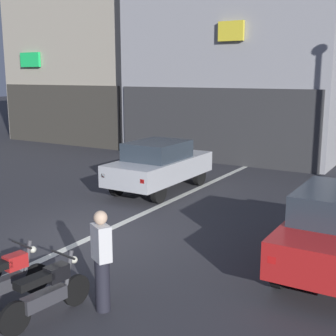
{
  "coord_description": "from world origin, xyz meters",
  "views": [
    {
      "loc": [
        6.71,
        -7.72,
        3.73
      ],
      "look_at": [
        0.89,
        2.0,
        1.4
      ],
      "focal_mm": 48.51,
      "sensor_mm": 36.0,
      "label": 1
    }
  ],
  "objects_px": {
    "car_silver_crossing_near": "(159,164)",
    "person_by_motorcycles": "(102,260)",
    "motorcycle_black_row_centre": "(48,291)",
    "motorcycle_red_row_left_mid": "(6,279)"
  },
  "relations": [
    {
      "from": "car_silver_crossing_near",
      "to": "motorcycle_red_row_left_mid",
      "type": "distance_m",
      "value": 7.94
    },
    {
      "from": "car_silver_crossing_near",
      "to": "person_by_motorcycles",
      "type": "relative_size",
      "value": 2.46
    },
    {
      "from": "motorcycle_black_row_centre",
      "to": "motorcycle_red_row_left_mid",
      "type": "bearing_deg",
      "value": -178.03
    },
    {
      "from": "motorcycle_red_row_left_mid",
      "to": "motorcycle_black_row_centre",
      "type": "bearing_deg",
      "value": 1.97
    },
    {
      "from": "motorcycle_black_row_centre",
      "to": "person_by_motorcycles",
      "type": "distance_m",
      "value": 0.94
    },
    {
      "from": "motorcycle_red_row_left_mid",
      "to": "person_by_motorcycles",
      "type": "relative_size",
      "value": 1.0
    },
    {
      "from": "car_silver_crossing_near",
      "to": "motorcycle_red_row_left_mid",
      "type": "relative_size",
      "value": 2.48
    },
    {
      "from": "motorcycle_black_row_centre",
      "to": "person_by_motorcycles",
      "type": "xyz_separation_m",
      "value": [
        0.56,
        0.65,
        0.4
      ]
    },
    {
      "from": "car_silver_crossing_near",
      "to": "person_by_motorcycles",
      "type": "distance_m",
      "value": 7.77
    },
    {
      "from": "car_silver_crossing_near",
      "to": "motorcycle_black_row_centre",
      "type": "distance_m",
      "value": 8.17
    }
  ]
}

